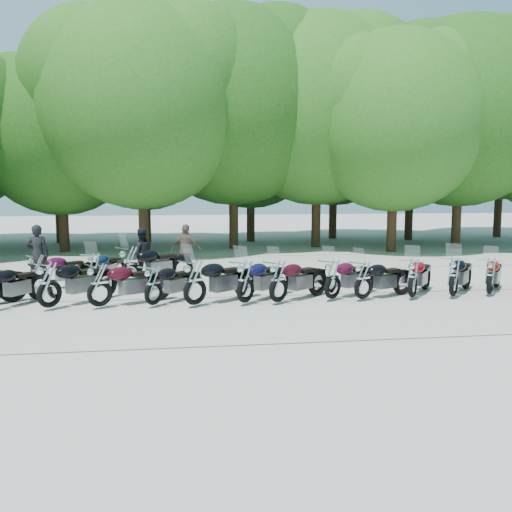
{
  "coord_description": "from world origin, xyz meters",
  "views": [
    {
      "loc": [
        -1.99,
        -12.73,
        2.93
      ],
      "look_at": [
        0.0,
        1.5,
        1.1
      ],
      "focal_mm": 38.0,
      "sensor_mm": 36.0,
      "label": 1
    }
  ],
  "objects": [
    {
      "name": "motorcycle_8",
      "position": [
        1.88,
        0.63,
        0.61
      ],
      "size": [
        2.13,
        1.79,
        1.22
      ],
      "primitive_type": null,
      "rotation": [
        0.0,
        0.0,
        2.2
      ],
      "color": "#3F0821",
      "rests_on": "ground"
    },
    {
      "name": "motorcycle_12",
      "position": [
        6.27,
        0.66,
        0.58
      ],
      "size": [
        1.77,
        2.0,
        1.16
      ],
      "primitive_type": null,
      "rotation": [
        0.0,
        0.0,
        2.47
      ],
      "color": "maroon",
      "rests_on": "ground"
    },
    {
      "name": "motorcycle_5",
      "position": [
        -1.67,
        0.36,
        0.66
      ],
      "size": [
        2.32,
        1.95,
        1.33
      ],
      "primitive_type": null,
      "rotation": [
        0.0,
        0.0,
        2.19
      ],
      "color": "black",
      "rests_on": "ground"
    },
    {
      "name": "tree_7",
      "position": [
        11.2,
        11.78,
        6.39
      ],
      "size": [
        8.79,
        8.79,
        10.79
      ],
      "color": "#3A2614",
      "rests_on": "ground"
    },
    {
      "name": "rider_1",
      "position": [
        -3.22,
        4.48,
        0.84
      ],
      "size": [
        0.94,
        0.81,
        1.67
      ],
      "primitive_type": "imported",
      "rotation": [
        0.0,
        0.0,
        3.38
      ],
      "color": "black",
      "rests_on": "ground"
    },
    {
      "name": "tree_13",
      "position": [
        6.69,
        17.47,
        6.04
      ],
      "size": [
        8.31,
        8.31,
        10.2
      ],
      "color": "#3A2614",
      "rests_on": "ground"
    },
    {
      "name": "motorcycle_4",
      "position": [
        -2.67,
        0.52,
        0.58
      ],
      "size": [
        1.83,
        1.96,
        1.16
      ],
      "primitive_type": null,
      "rotation": [
        0.0,
        0.0,
        2.42
      ],
      "color": "black",
      "rests_on": "ground"
    },
    {
      "name": "tree_14",
      "position": [
        10.68,
        16.09,
        5.83
      ],
      "size": [
        8.02,
        8.02,
        9.84
      ],
      "color": "#3A2614",
      "rests_on": "ground"
    },
    {
      "name": "tree_12",
      "position": [
        1.8,
        16.47,
        5.72
      ],
      "size": [
        7.88,
        7.88,
        9.67
      ],
      "color": "#3A2614",
      "rests_on": "ground"
    },
    {
      "name": "motorcycle_2",
      "position": [
        -5.13,
        0.54,
        0.66
      ],
      "size": [
        2.1,
        2.22,
        1.32
      ],
      "primitive_type": null,
      "rotation": [
        0.0,
        0.0,
        2.41
      ],
      "color": "black",
      "rests_on": "ground"
    },
    {
      "name": "motorcycle_9",
      "position": [
        2.65,
        0.5,
        0.59
      ],
      "size": [
        2.15,
        1.49,
        1.18
      ],
      "primitive_type": null,
      "rotation": [
        0.0,
        0.0,
        2.03
      ],
      "color": "black",
      "rests_on": "ground"
    },
    {
      "name": "tree_6",
      "position": [
        7.55,
        10.82,
        5.81
      ],
      "size": [
        8.0,
        8.0,
        9.82
      ],
      "color": "#3A2614",
      "rests_on": "ground"
    },
    {
      "name": "tree_5",
      "position": [
        4.61,
        13.2,
        6.57
      ],
      "size": [
        9.04,
        9.04,
        11.1
      ],
      "color": "#3A2614",
      "rests_on": "ground"
    },
    {
      "name": "tree_4",
      "position": [
        0.54,
        13.09,
        6.64
      ],
      "size": [
        9.13,
        9.13,
        11.2
      ],
      "color": "#3A2614",
      "rests_on": "ground"
    },
    {
      "name": "motorcycle_14",
      "position": [
        -5.99,
        3.09,
        0.59
      ],
      "size": [
        2.1,
        1.65,
        1.18
      ],
      "primitive_type": null,
      "rotation": [
        0.0,
        0.0,
        2.13
      ],
      "color": "#3F0828",
      "rests_on": "ground"
    },
    {
      "name": "motorcycle_16",
      "position": [
        -3.46,
        3.14,
        0.7
      ],
      "size": [
        2.47,
        1.99,
        1.39
      ],
      "primitive_type": null,
      "rotation": [
        0.0,
        0.0,
        2.16
      ],
      "color": "black",
      "rests_on": "ground"
    },
    {
      "name": "motorcycle_3",
      "position": [
        -3.95,
        0.51,
        0.63
      ],
      "size": [
        2.26,
        1.7,
        1.25
      ],
      "primitive_type": null,
      "rotation": [
        0.0,
        0.0,
        2.1
      ],
      "color": "#370712",
      "rests_on": "ground"
    },
    {
      "name": "tree_15",
      "position": [
        16.61,
        17.02,
        7.03
      ],
      "size": [
        9.67,
        9.67,
        11.86
      ],
      "color": "#3A2614",
      "rests_on": "ground"
    },
    {
      "name": "motorcycle_15",
      "position": [
        -4.48,
        3.24,
        0.59
      ],
      "size": [
        1.31,
        2.18,
        1.18
      ],
      "primitive_type": null,
      "rotation": [
        0.0,
        0.0,
        2.79
      ],
      "color": "black",
      "rests_on": "ground"
    },
    {
      "name": "tree_3",
      "position": [
        -3.57,
        11.24,
        6.32
      ],
      "size": [
        8.7,
        8.7,
        10.67
      ],
      "color": "#3A2614",
      "rests_on": "ground"
    },
    {
      "name": "motorcycle_7",
      "position": [
        0.41,
        0.41,
        0.62
      ],
      "size": [
        2.16,
        1.88,
        1.25
      ],
      "primitive_type": null,
      "rotation": [
        0.0,
        0.0,
        2.23
      ],
      "color": "black",
      "rests_on": "ground"
    },
    {
      "name": "tree_2",
      "position": [
        -7.25,
        12.84,
        5.31
      ],
      "size": [
        7.31,
        7.31,
        8.97
      ],
      "color": "#3A2614",
      "rests_on": "ground"
    },
    {
      "name": "tree_11",
      "position": [
        -3.76,
        16.43,
        5.49
      ],
      "size": [
        7.56,
        7.56,
        9.28
      ],
      "color": "#3A2614",
      "rests_on": "ground"
    },
    {
      "name": "ground",
      "position": [
        0.0,
        0.0,
        0.0
      ],
      "size": [
        90.0,
        90.0,
        0.0
      ],
      "primitive_type": "plane",
      "color": "#A7A296",
      "rests_on": "ground"
    },
    {
      "name": "tree_10",
      "position": [
        -8.29,
        16.97,
        5.66
      ],
      "size": [
        7.78,
        7.78,
        9.55
      ],
      "color": "#3A2614",
      "rests_on": "ground"
    },
    {
      "name": "rider_0",
      "position": [
        -6.31,
        4.33,
        0.91
      ],
      "size": [
        0.68,
        0.46,
        1.82
      ],
      "primitive_type": "imported",
      "rotation": [
        0.0,
        0.0,
        3.17
      ],
      "color": "black",
      "rests_on": "ground"
    },
    {
      "name": "motorcycle_10",
      "position": [
        4.01,
        0.52,
        0.61
      ],
      "size": [
        1.82,
        2.11,
        1.22
      ],
      "primitive_type": null,
      "rotation": [
        0.0,
        0.0,
        2.49
      ],
      "color": "maroon",
      "rests_on": "ground"
    },
    {
      "name": "motorcycle_11",
      "position": [
        5.14,
        0.51,
        0.62
      ],
      "size": [
        1.94,
        2.11,
        1.25
      ],
      "primitive_type": null,
      "rotation": [
        0.0,
        0.0,
        2.44
      ],
      "color": "black",
      "rests_on": "ground"
    },
    {
      "name": "rider_2",
      "position": [
        -1.81,
        4.95,
        0.87
      ],
      "size": [
        1.1,
        0.7,
        1.74
      ],
      "primitive_type": "imported",
      "rotation": [
        0.0,
        0.0,
        2.85
      ],
      "color": "brown",
      "rests_on": "ground"
    },
    {
      "name": "motorcycle_6",
      "position": [
        -0.42,
        0.44,
        0.63
      ],
      "size": [
        2.05,
        2.09,
        1.27
      ],
      "primitive_type": null,
      "rotation": [
        0.0,
        0.0,
        2.38
      ],
      "color": "#0B0D33",
      "rests_on": "ground"
    }
  ]
}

